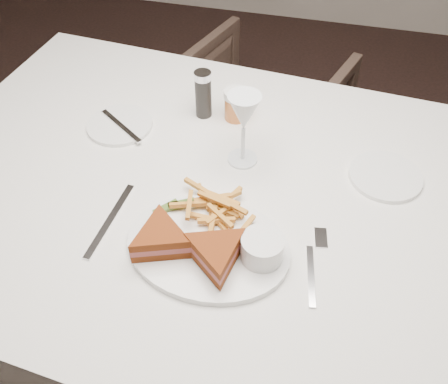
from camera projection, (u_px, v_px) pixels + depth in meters
name	position (u px, v px, depth m)	size (l,w,h in m)	color
table	(228.00, 288.00, 1.34)	(1.44, 0.96, 0.75)	silver
chair_far	(256.00, 116.00, 1.98)	(0.58, 0.55, 0.60)	#44332A
table_setting	(218.00, 198.00, 1.01)	(0.80, 0.62, 0.18)	white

